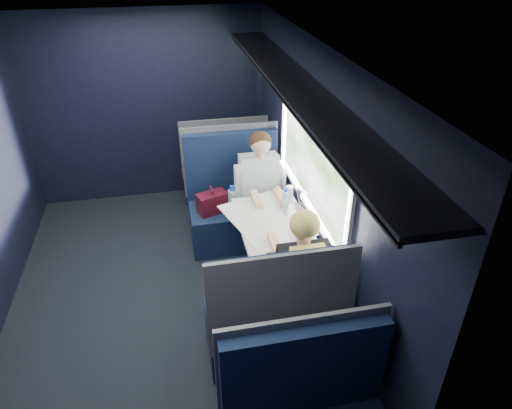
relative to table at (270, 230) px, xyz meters
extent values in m
cube|color=black|center=(-1.03, 0.00, -0.67)|extent=(2.80, 4.20, 0.01)
cube|color=black|center=(0.42, 0.00, 0.49)|extent=(0.10, 4.20, 2.30)
cube|color=black|center=(-1.03, 2.15, 0.49)|extent=(2.80, 0.10, 2.30)
cube|color=silver|center=(-1.03, 0.00, 1.69)|extent=(2.80, 4.20, 0.10)
cube|color=beige|center=(0.35, 0.00, 1.08)|extent=(0.03, 1.84, 0.07)
cube|color=beige|center=(0.35, 0.00, 0.23)|extent=(0.03, 1.84, 0.07)
cube|color=beige|center=(0.35, -0.89, 0.66)|extent=(0.03, 0.07, 0.78)
cube|color=beige|center=(0.35, 0.89, 0.66)|extent=(0.03, 0.07, 0.78)
cube|color=black|center=(0.19, 0.00, 1.32)|extent=(0.36, 4.10, 0.04)
cube|color=black|center=(0.02, 0.00, 1.30)|extent=(0.02, 4.10, 0.03)
cube|color=red|center=(0.35, 0.00, 1.23)|extent=(0.01, 0.10, 0.12)
cylinder|color=#54565E|center=(-0.15, 0.00, -0.31)|extent=(0.08, 0.08, 0.70)
cube|color=silver|center=(0.03, 0.00, 0.06)|extent=(0.62, 1.00, 0.04)
cube|color=black|center=(-0.18, 0.78, -0.44)|extent=(1.00, 0.50, 0.45)
cube|color=black|center=(-0.18, 1.08, 0.16)|extent=(1.00, 0.10, 0.75)
cube|color=#54565E|center=(-0.18, 1.14, 0.19)|extent=(1.04, 0.03, 0.82)
cube|color=#54565E|center=(-0.18, 0.73, -0.11)|extent=(0.06, 0.40, 0.20)
cube|color=#4D101E|center=(-0.44, 0.76, -0.10)|extent=(0.35, 0.26, 0.22)
cylinder|color=#4D101E|center=(-0.44, 0.76, 0.05)|extent=(0.07, 0.13, 0.03)
cylinder|color=silver|center=(-0.23, 0.74, -0.09)|extent=(0.09, 0.09, 0.24)
cylinder|color=blue|center=(-0.23, 0.74, 0.06)|extent=(0.05, 0.05, 0.05)
cube|color=black|center=(-0.18, -0.78, -0.44)|extent=(1.00, 0.50, 0.45)
cube|color=black|center=(-0.18, -1.08, 0.16)|extent=(1.00, 0.10, 0.75)
cube|color=#54565E|center=(-0.18, -1.14, 0.19)|extent=(1.04, 0.03, 0.82)
cube|color=#54565E|center=(-0.18, -0.73, -0.11)|extent=(0.06, 0.40, 0.20)
cube|color=black|center=(-0.18, 1.88, -0.44)|extent=(1.00, 0.40, 0.45)
cube|color=black|center=(-0.18, 1.64, 0.12)|extent=(1.00, 0.10, 0.66)
cube|color=#54565E|center=(-0.18, 1.59, 0.14)|extent=(1.04, 0.03, 0.72)
cube|color=black|center=(-0.18, -1.64, 0.12)|extent=(1.00, 0.10, 0.66)
cube|color=#54565E|center=(-0.18, -1.59, 0.14)|extent=(1.04, 0.03, 0.72)
cube|color=black|center=(0.07, 0.64, -0.13)|extent=(0.36, 0.44, 0.16)
cube|color=black|center=(0.07, 0.44, -0.44)|extent=(0.32, 0.12, 0.45)
cube|color=silver|center=(0.07, 0.80, 0.12)|extent=(0.40, 0.29, 0.53)
cylinder|color=#D8A88C|center=(0.07, 0.76, 0.40)|extent=(0.10, 0.10, 0.06)
sphere|color=#D8A88C|center=(0.07, 0.74, 0.53)|extent=(0.21, 0.21, 0.21)
sphere|color=#382114|center=(0.07, 0.76, 0.55)|extent=(0.22, 0.22, 0.22)
cube|color=silver|center=(-0.15, 0.76, 0.12)|extent=(0.09, 0.12, 0.34)
cube|color=silver|center=(0.29, 0.76, 0.12)|extent=(0.09, 0.12, 0.34)
cube|color=black|center=(0.07, -0.64, -0.13)|extent=(0.36, 0.44, 0.16)
cube|color=black|center=(0.07, -0.44, -0.44)|extent=(0.32, 0.12, 0.45)
cube|color=black|center=(0.07, -0.80, 0.12)|extent=(0.40, 0.29, 0.53)
cylinder|color=#D8A88C|center=(0.07, -0.76, 0.40)|extent=(0.10, 0.10, 0.06)
sphere|color=#D8A88C|center=(0.07, -0.74, 0.53)|extent=(0.21, 0.21, 0.21)
sphere|color=#D1C861|center=(0.07, -0.76, 0.55)|extent=(0.22, 0.22, 0.22)
cube|color=black|center=(-0.15, -0.76, 0.12)|extent=(0.09, 0.12, 0.34)
cube|color=black|center=(0.29, -0.76, 0.12)|extent=(0.09, 0.12, 0.34)
cube|color=#D1C861|center=(0.07, -0.86, 0.24)|extent=(0.26, 0.07, 0.36)
cube|color=white|center=(-0.02, 0.06, 0.08)|extent=(0.83, 1.01, 0.01)
cube|color=silver|center=(0.26, 0.11, 0.08)|extent=(0.31, 0.35, 0.01)
cube|color=silver|center=(0.37, 0.11, 0.20)|extent=(0.10, 0.29, 0.21)
cube|color=black|center=(0.36, 0.11, 0.20)|extent=(0.08, 0.25, 0.17)
cylinder|color=silver|center=(0.20, 0.23, 0.16)|extent=(0.06, 0.06, 0.17)
cylinder|color=blue|center=(0.20, 0.23, 0.27)|extent=(0.03, 0.03, 0.04)
cylinder|color=white|center=(0.30, 0.44, 0.13)|extent=(0.08, 0.08, 0.10)
camera|label=1|loc=(-0.83, -3.34, 2.35)|focal=32.00mm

